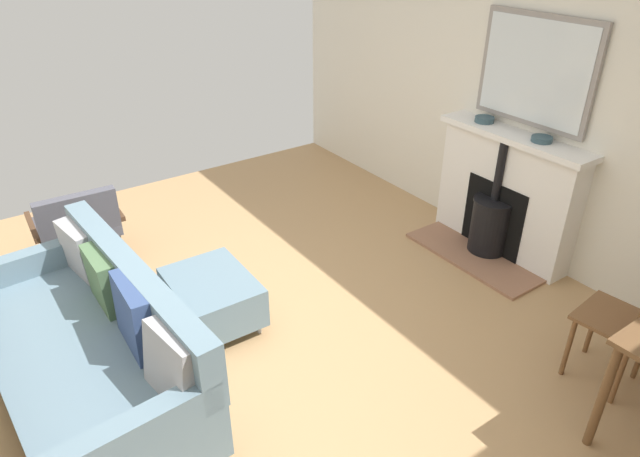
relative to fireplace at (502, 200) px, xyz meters
The scene contains 10 objects.
ground_plane 2.55m from the fireplace, ahead, with size 5.43×5.93×0.01m, color tan.
wall_left 0.95m from the fireplace, 148.53° to the right, with size 0.12×5.93×2.80m, color silver.
fireplace is the anchor object (origin of this frame).
mirror_over_mantel 1.08m from the fireplace, behind, with size 0.04×1.01×0.84m.
mantel_bowl_near 0.70m from the fireplace, 95.87° to the right, with size 0.16×0.16×0.05m.
mantel_bowl_far 0.66m from the fireplace, 98.55° to the left, with size 0.16×0.16×0.04m.
sofa 3.37m from the fireplace, ahead, with size 1.02×1.98×0.86m.
ottoman 2.55m from the fireplace, 10.69° to the right, with size 0.55×0.70×0.38m.
armchair_accent 3.52m from the fireplace, 29.68° to the right, with size 0.70×0.60×0.75m.
dining_chair_near_fireplace 1.66m from the fireplace, 65.52° to the left, with size 0.44×0.44×0.92m.
Camera 1 is at (1.18, 2.71, 2.60)m, focal length 31.11 mm.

